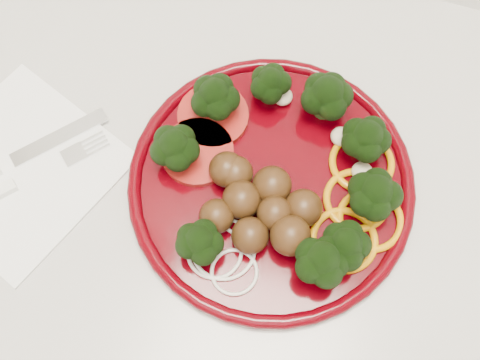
% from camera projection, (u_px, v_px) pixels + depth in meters
% --- Properties ---
extents(counter, '(2.40, 0.60, 0.90)m').
position_uv_depth(counter, '(343.00, 316.00, 1.01)').
color(counter, silver).
rests_on(counter, ground).
extents(plate, '(0.29, 0.29, 0.06)m').
position_uv_depth(plate, '(276.00, 180.00, 0.60)').
color(plate, '#410006').
rests_on(plate, counter).
extents(napkin, '(0.23, 0.23, 0.00)m').
position_uv_depth(napkin, '(19.00, 169.00, 0.62)').
color(napkin, white).
rests_on(napkin, counter).
extents(fork, '(0.13, 0.14, 0.01)m').
position_uv_depth(fork, '(1.00, 192.00, 0.61)').
color(fork, white).
rests_on(fork, napkin).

